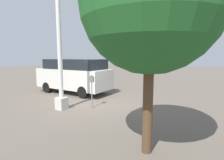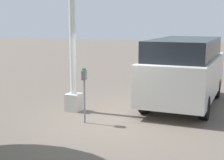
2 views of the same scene
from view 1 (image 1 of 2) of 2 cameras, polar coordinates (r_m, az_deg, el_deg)
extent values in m
plane|color=#60564C|center=(9.12, -5.33, -7.68)|extent=(80.00, 80.00, 0.00)
cylinder|color=gray|center=(8.30, -6.59, -4.87)|extent=(0.05, 0.05, 1.22)
cube|color=slate|center=(8.18, -6.67, 0.21)|extent=(0.22, 0.15, 0.26)
sphere|color=#14662D|center=(8.16, -6.68, 1.27)|extent=(0.11, 0.11, 0.11)
cube|color=beige|center=(8.41, -16.10, -7.31)|extent=(0.44, 0.44, 0.55)
cylinder|color=silver|center=(8.20, -16.92, 14.05)|extent=(0.19, 0.19, 5.63)
cube|color=beige|center=(11.90, -12.42, 0.58)|extent=(5.06, 2.06, 1.25)
cube|color=black|center=(11.74, -12.11, 5.11)|extent=(4.05, 1.89, 0.64)
cube|color=orange|center=(13.38, -22.02, -1.09)|extent=(0.08, 0.12, 0.20)
cylinder|color=black|center=(12.55, -20.35, -2.25)|extent=(0.71, 0.25, 0.71)
cylinder|color=black|center=(13.70, -14.52, -1.22)|extent=(0.71, 0.25, 0.71)
cylinder|color=black|center=(10.31, -9.43, -3.94)|extent=(0.71, 0.25, 0.71)
cylinder|color=black|center=(11.69, -3.73, -2.48)|extent=(0.71, 0.25, 0.71)
cylinder|color=#513823|center=(4.41, 11.61, -7.87)|extent=(0.25, 0.25, 2.47)
sphere|color=#1E5623|center=(4.43, 12.51, 23.39)|extent=(3.28, 3.28, 3.28)
camera|label=2|loc=(11.15, 48.63, 7.12)|focal=55.00mm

